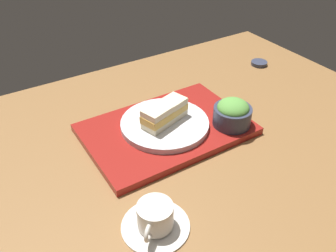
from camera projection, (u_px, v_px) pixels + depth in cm
name	position (u px, v px, depth cm)	size (l,w,h in cm)	color
ground_plane	(175.00, 152.00, 91.44)	(140.00, 100.00, 3.00)	brown
serving_tray	(166.00, 129.00, 95.24)	(42.73, 28.66, 1.97)	maroon
sandwich_plate	(165.00, 124.00, 94.19)	(23.33, 23.33, 1.61)	silver
sandwich_near	(172.00, 108.00, 94.03)	(8.41, 7.09, 5.24)	beige
sandwich_far	(157.00, 118.00, 90.27)	(8.49, 7.15, 5.47)	beige
salad_bowl	(232.00, 113.00, 93.46)	(10.08, 10.08, 7.41)	#33384C
coffee_cup	(155.00, 219.00, 69.14)	(13.68, 13.68, 5.97)	silver
small_sauce_dish	(259.00, 63.00, 128.10)	(5.70, 5.70, 1.30)	#33384C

